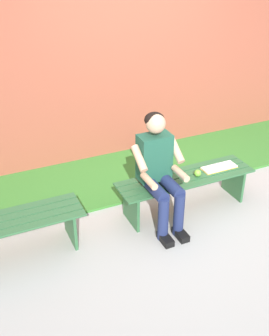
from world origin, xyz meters
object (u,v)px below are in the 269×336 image
object	(u,v)px
person_seated	(159,168)
apple	(198,173)
book_open	(219,167)
bench_near	(185,184)
bench_far	(3,231)

from	to	relation	value
person_seated	apple	bearing A→B (deg)	-174.34
person_seated	apple	world-z (taller)	person_seated
book_open	bench_near	bearing A→B (deg)	0.03
person_seated	book_open	xyz separation A→B (m)	(-0.83, -0.10, -0.24)
bench_near	book_open	size ratio (longest dim) A/B	3.82
bench_near	bench_far	distance (m)	1.99
bench_far	person_seated	bearing A→B (deg)	176.48
bench_near	apple	bearing A→B (deg)	157.78
bench_far	apple	distance (m)	2.11
apple	book_open	distance (m)	0.32
bench_near	book_open	xyz separation A→B (m)	(-0.44, 0.00, 0.11)
bench_far	apple	size ratio (longest dim) A/B	19.55
bench_far	book_open	distance (m)	2.43
book_open	person_seated	bearing A→B (deg)	6.80
bench_near	person_seated	world-z (taller)	person_seated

